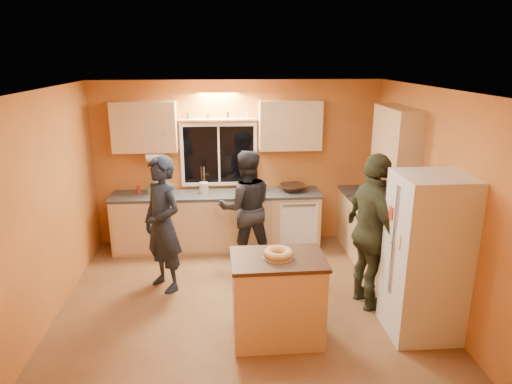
{
  "coord_description": "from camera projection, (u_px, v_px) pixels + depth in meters",
  "views": [
    {
      "loc": [
        -0.25,
        -5.09,
        2.96
      ],
      "look_at": [
        0.17,
        0.4,
        1.3
      ],
      "focal_mm": 32.0,
      "sensor_mm": 36.0,
      "label": 1
    }
  ],
  "objects": [
    {
      "name": "person_center",
      "position": [
        246.0,
        208.0,
        6.59
      ],
      "size": [
        0.88,
        0.72,
        1.68
      ],
      "primitive_type": "imported",
      "rotation": [
        0.0,
        0.0,
        3.25
      ],
      "color": "black",
      "rests_on": "ground"
    },
    {
      "name": "mixing_bowl",
      "position": [
        293.0,
        188.0,
        7.18
      ],
      "size": [
        0.47,
        0.47,
        0.1
      ],
      "primitive_type": "imported",
      "rotation": [
        0.0,
        0.0,
        0.2
      ],
      "color": "black",
      "rests_on": "back_counter"
    },
    {
      "name": "island",
      "position": [
        277.0,
        298.0,
        4.85
      ],
      "size": [
        0.99,
        0.68,
        0.95
      ],
      "rotation": [
        0.0,
        0.0,
        0.01
      ],
      "color": "tan",
      "rests_on": "ground"
    },
    {
      "name": "utensil_crock",
      "position": [
        204.0,
        188.0,
        7.05
      ],
      "size": [
        0.14,
        0.14,
        0.17
      ],
      "primitive_type": "cylinder",
      "color": "beige",
      "rests_on": "back_counter"
    },
    {
      "name": "person_right",
      "position": [
        373.0,
        233.0,
        5.37
      ],
      "size": [
        0.65,
        1.18,
        1.9
      ],
      "primitive_type": "imported",
      "rotation": [
        0.0,
        0.0,
        1.75
      ],
      "color": "#2F3421",
      "rests_on": "ground"
    },
    {
      "name": "room_shell",
      "position": [
        252.0,
        167.0,
        5.67
      ],
      "size": [
        4.54,
        4.04,
        2.61
      ],
      "color": "orange",
      "rests_on": "ground"
    },
    {
      "name": "refrigerator",
      "position": [
        426.0,
        257.0,
        4.85
      ],
      "size": [
        0.72,
        0.7,
        1.8
      ],
      "primitive_type": "cube",
      "color": "silver",
      "rests_on": "ground"
    },
    {
      "name": "potted_plant",
      "position": [
        407.0,
        225.0,
        5.4
      ],
      "size": [
        0.29,
        0.26,
        0.26
      ],
      "primitive_type": "imported",
      "rotation": [
        0.0,
        0.0,
        -0.28
      ],
      "color": "gray",
      "rests_on": "right_counter"
    },
    {
      "name": "red_box",
      "position": [
        378.0,
        200.0,
        6.64
      ],
      "size": [
        0.19,
        0.16,
        0.07
      ],
      "primitive_type": "cube",
      "rotation": [
        0.0,
        0.0,
        -0.32
      ],
      "color": "#AA2D1A",
      "rests_on": "right_counter"
    },
    {
      "name": "right_counter",
      "position": [
        386.0,
        246.0,
        6.22
      ],
      "size": [
        0.62,
        1.84,
        0.9
      ],
      "color": "tan",
      "rests_on": "ground"
    },
    {
      "name": "person_left",
      "position": [
        163.0,
        224.0,
        5.81
      ],
      "size": [
        0.75,
        0.77,
        1.77
      ],
      "primitive_type": "imported",
      "rotation": [
        0.0,
        0.0,
        -0.85
      ],
      "color": "black",
      "rests_on": "ground"
    },
    {
      "name": "bundt_pastry",
      "position": [
        278.0,
        253.0,
        4.71
      ],
      "size": [
        0.31,
        0.31,
        0.09
      ],
      "primitive_type": "torus",
      "color": "tan",
      "rests_on": "island"
    },
    {
      "name": "back_counter",
      "position": [
        240.0,
        220.0,
        7.23
      ],
      "size": [
        4.23,
        0.62,
        0.9
      ],
      "color": "tan",
      "rests_on": "ground"
    },
    {
      "name": "ground",
      "position": [
        245.0,
        300.0,
        5.73
      ],
      "size": [
        4.5,
        4.5,
        0.0
      ],
      "primitive_type": "plane",
      "color": "brown",
      "rests_on": "ground"
    }
  ]
}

